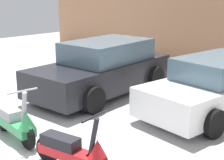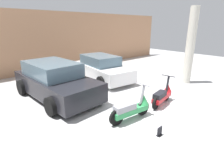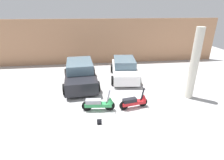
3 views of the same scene
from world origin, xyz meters
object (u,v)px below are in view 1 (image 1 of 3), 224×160
at_px(scooter_front_right, 74,150).
at_px(car_rear_left, 103,68).
at_px(scooter_front_left, 15,121).
at_px(car_rear_center, 215,86).

bearing_deg(scooter_front_right, car_rear_left, 118.85).
bearing_deg(car_rear_left, scooter_front_right, 35.10).
height_order(scooter_front_left, car_rear_center, car_rear_center).
xyz_separation_m(scooter_front_left, car_rear_left, (-1.03, 3.33, 0.30)).
xyz_separation_m(scooter_front_right, car_rear_left, (-2.74, 3.30, 0.33)).
distance_m(scooter_front_left, scooter_front_right, 1.71).
bearing_deg(car_rear_center, scooter_front_left, -19.76).
relative_size(scooter_front_right, car_rear_center, 0.37).
bearing_deg(scooter_front_right, car_rear_center, 75.76).
relative_size(scooter_front_left, car_rear_left, 0.36).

